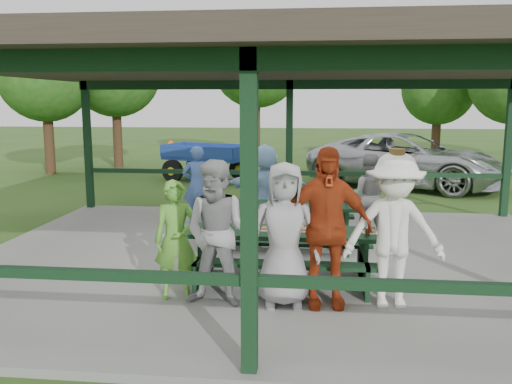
# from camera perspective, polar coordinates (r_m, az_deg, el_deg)

# --- Properties ---
(ground) EXTENTS (90.00, 90.00, 0.00)m
(ground) POSITION_cam_1_polar(r_m,az_deg,el_deg) (9.00, 2.25, -7.51)
(ground) COLOR #2E4F18
(ground) RESTS_ON ground
(concrete_slab) EXTENTS (10.00, 8.00, 0.10)m
(concrete_slab) POSITION_cam_1_polar(r_m,az_deg,el_deg) (8.99, 2.25, -7.21)
(concrete_slab) COLOR slate
(concrete_slab) RESTS_ON ground
(pavilion_structure) EXTENTS (10.60, 8.60, 3.24)m
(pavilion_structure) POSITION_cam_1_polar(r_m,az_deg,el_deg) (8.62, 2.39, 13.05)
(pavilion_structure) COLOR black
(pavilion_structure) RESTS_ON concrete_slab
(picnic_table_near) EXTENTS (2.60, 1.39, 0.75)m
(picnic_table_near) POSITION_cam_1_polar(r_m,az_deg,el_deg) (7.68, 2.86, -6.06)
(picnic_table_near) COLOR black
(picnic_table_near) RESTS_ON concrete_slab
(picnic_table_far) EXTENTS (2.68, 1.39, 0.75)m
(picnic_table_far) POSITION_cam_1_polar(r_m,az_deg,el_deg) (9.63, 2.54, -2.83)
(picnic_table_far) COLOR black
(picnic_table_far) RESTS_ON concrete_slab
(table_setting) EXTENTS (2.41, 0.45, 0.10)m
(table_setting) POSITION_cam_1_polar(r_m,az_deg,el_deg) (7.65, 2.40, -3.75)
(table_setting) COLOR white
(table_setting) RESTS_ON picnic_table_near
(contestant_green) EXTENTS (0.64, 0.51, 1.55)m
(contestant_green) POSITION_cam_1_polar(r_m,az_deg,el_deg) (7.08, -8.41, -5.00)
(contestant_green) COLOR #57A032
(contestant_green) RESTS_ON concrete_slab
(contestant_grey_left) EXTENTS (0.96, 0.79, 1.84)m
(contestant_grey_left) POSITION_cam_1_polar(r_m,az_deg,el_deg) (6.75, -3.92, -4.40)
(contestant_grey_left) COLOR #969699
(contestant_grey_left) RESTS_ON concrete_slab
(contestant_grey_mid) EXTENTS (0.94, 0.66, 1.81)m
(contestant_grey_mid) POSITION_cam_1_polar(r_m,az_deg,el_deg) (6.74, 2.98, -4.51)
(contestant_grey_mid) COLOR #949497
(contestant_grey_mid) RESTS_ON concrete_slab
(contestant_red) EXTENTS (1.23, 0.64, 2.01)m
(contestant_red) POSITION_cam_1_polar(r_m,az_deg,el_deg) (6.74, 7.25, -3.71)
(contestant_red) COLOR #A03314
(contestant_red) RESTS_ON concrete_slab
(contestant_white_fedora) EXTENTS (1.26, 0.75, 1.98)m
(contestant_white_fedora) POSITION_cam_1_polar(r_m,az_deg,el_deg) (6.88, 14.30, -4.00)
(contestant_white_fedora) COLOR white
(contestant_white_fedora) RESTS_ON concrete_slab
(spectator_lblue) EXTENTS (1.62, 0.57, 1.73)m
(spectator_lblue) POSITION_cam_1_polar(r_m,az_deg,el_deg) (10.53, 1.01, 0.39)
(spectator_lblue) COLOR #97C2E9
(spectator_lblue) RESTS_ON concrete_slab
(spectator_blue) EXTENTS (0.67, 0.52, 1.64)m
(spectator_blue) POSITION_cam_1_polar(r_m,az_deg,el_deg) (11.30, -6.24, 0.74)
(spectator_blue) COLOR #3D5D9F
(spectator_blue) RESTS_ON concrete_slab
(spectator_grey) EXTENTS (0.83, 0.69, 1.58)m
(spectator_grey) POSITION_cam_1_polar(r_m,az_deg,el_deg) (10.38, 11.66, -0.36)
(spectator_grey) COLOR gray
(spectator_grey) RESTS_ON concrete_slab
(pickup_truck) EXTENTS (6.59, 5.12, 1.66)m
(pickup_truck) POSITION_cam_1_polar(r_m,az_deg,el_deg) (17.37, 15.56, 3.24)
(pickup_truck) COLOR silver
(pickup_truck) RESTS_ON ground
(farm_trailer) EXTENTS (3.73, 2.36, 1.31)m
(farm_trailer) POSITION_cam_1_polar(r_m,az_deg,el_deg) (18.11, -5.21, 3.21)
(farm_trailer) COLOR navy
(farm_trailer) RESTS_ON ground
(tree_far_left) EXTENTS (3.55, 3.55, 5.55)m
(tree_far_left) POSITION_cam_1_polar(r_m,az_deg,el_deg) (22.35, -14.64, 12.13)
(tree_far_left) COLOR #372616
(tree_far_left) RESTS_ON ground
(tree_left) EXTENTS (4.10, 4.10, 6.41)m
(tree_left) POSITION_cam_1_polar(r_m,az_deg,el_deg) (25.03, 0.04, 13.47)
(tree_left) COLOR #372616
(tree_left) RESTS_ON ground
(tree_mid) EXTENTS (2.97, 2.97, 4.63)m
(tree_mid) POSITION_cam_1_polar(r_m,az_deg,el_deg) (23.58, 18.66, 10.27)
(tree_mid) COLOR #372616
(tree_mid) RESTS_ON ground
(tree_edge_left) EXTENTS (3.35, 3.35, 5.24)m
(tree_edge_left) POSITION_cam_1_polar(r_m,az_deg,el_deg) (21.12, -21.33, 11.38)
(tree_edge_left) COLOR #372616
(tree_edge_left) RESTS_ON ground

